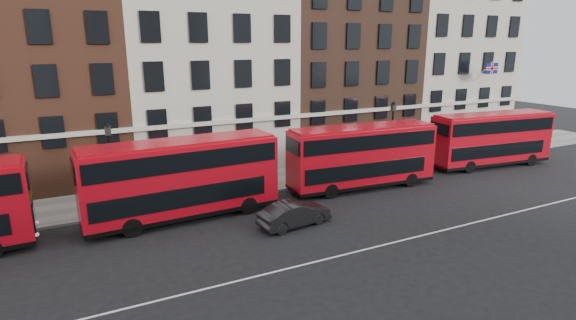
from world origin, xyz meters
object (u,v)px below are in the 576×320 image
traffic_light (481,130)px  bus_b (181,178)px  bus_d (491,138)px  bus_c (362,155)px  car_front (295,214)px

traffic_light → bus_b: bearing=-174.9°
bus_b → bus_d: bearing=-2.7°
bus_b → bus_c: (12.43, 0.00, -0.12)m
bus_d → car_front: size_ratio=2.53×
bus_b → bus_c: 12.43m
bus_c → car_front: bearing=-148.0°
bus_b → car_front: bearing=-38.7°
bus_d → car_front: bearing=-162.7°
car_front → bus_b: bearing=46.5°
bus_c → bus_d: bus_c is taller
bus_c → bus_b: bearing=-175.9°
bus_c → car_front: size_ratio=2.53×
traffic_light → bus_c: bearing=-170.7°
bus_c → bus_d: bearing=4.1°
bus_b → bus_c: bus_b is taller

